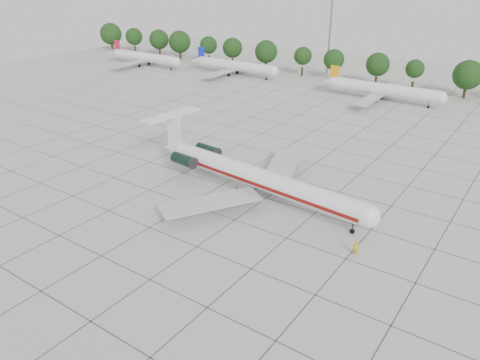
{
  "coord_description": "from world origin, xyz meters",
  "views": [
    {
      "loc": [
        31.96,
        -44.61,
        31.33
      ],
      "look_at": [
        -2.45,
        4.74,
        3.5
      ],
      "focal_mm": 35.0,
      "sensor_mm": 36.0,
      "label": 1
    }
  ],
  "objects": [
    {
      "name": "ground",
      "position": [
        0.0,
        0.0,
        0.0
      ],
      "size": [
        260.0,
        260.0,
        0.0
      ],
      "primitive_type": "plane",
      "color": "#B4B4AD",
      "rests_on": "ground"
    },
    {
      "name": "ground_crew",
      "position": [
        16.48,
        1.39,
        0.96
      ],
      "size": [
        0.76,
        0.56,
        1.92
      ],
      "primitive_type": "imported",
      "rotation": [
        0.0,
        0.0,
        3.29
      ],
      "color": "#C0A50B",
      "rests_on": "ground"
    },
    {
      "name": "apron_joints",
      "position": [
        0.0,
        15.0,
        0.01
      ],
      "size": [
        170.0,
        170.0,
        0.02
      ],
      "primitive_type": "cube",
      "color": "#383838",
      "rests_on": "ground"
    },
    {
      "name": "bg_airliner_b",
      "position": [
        -52.29,
        73.55,
        2.91
      ],
      "size": [
        28.24,
        27.2,
        7.4
      ],
      "color": "silver",
      "rests_on": "ground"
    },
    {
      "name": "floodlight_mast",
      "position": [
        -30.0,
        92.0,
        14.28
      ],
      "size": [
        1.6,
        1.6,
        25.45
      ],
      "color": "slate",
      "rests_on": "ground"
    },
    {
      "name": "tree_line",
      "position": [
        -11.68,
        85.0,
        5.98
      ],
      "size": [
        249.86,
        8.44,
        10.22
      ],
      "color": "#332114",
      "rests_on": "ground"
    },
    {
      "name": "main_airliner",
      "position": [
        -2.52,
        7.44,
        3.25
      ],
      "size": [
        39.26,
        30.75,
        9.21
      ],
      "rotation": [
        0.0,
        0.0,
        -0.1
      ],
      "color": "silver",
      "rests_on": "ground"
    },
    {
      "name": "bg_airliner_a",
      "position": [
        -85.28,
        67.93,
        2.91
      ],
      "size": [
        28.24,
        27.2,
        7.4
      ],
      "color": "silver",
      "rests_on": "ground"
    },
    {
      "name": "bg_airliner_c",
      "position": [
        -4.63,
        70.19,
        2.91
      ],
      "size": [
        28.24,
        27.2,
        7.4
      ],
      "color": "silver",
      "rests_on": "ground"
    }
  ]
}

